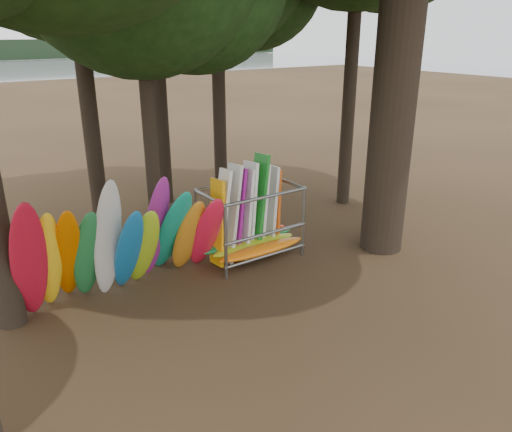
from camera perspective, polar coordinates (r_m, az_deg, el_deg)
ground at (r=12.52m, az=2.69°, el=-8.31°), size 120.00×120.00×0.00m
kayak_row at (r=12.12m, az=-14.59°, el=-3.21°), size 5.02×2.21×3.24m
storage_rack at (r=13.84m, az=-0.70°, el=-0.95°), size 3.19×1.59×2.89m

